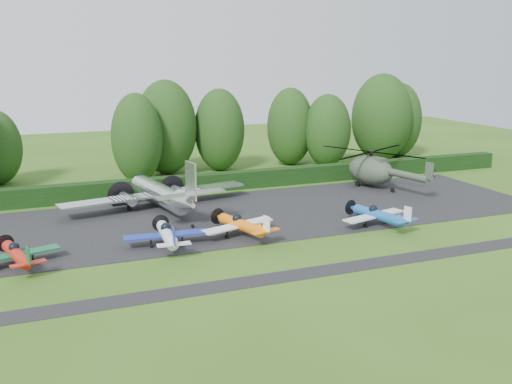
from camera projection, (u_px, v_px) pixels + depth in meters
name	position (u px, v px, depth m)	size (l,w,h in m)	color
ground	(231.00, 253.00, 44.78)	(160.00, 160.00, 0.00)	#325A19
apron	(197.00, 220.00, 53.84)	(70.00, 18.00, 0.01)	black
taxiway_verge	(259.00, 281.00, 39.34)	(70.00, 2.00, 0.00)	black
hedgerow	(171.00, 194.00, 63.81)	(90.00, 1.60, 2.00)	black
transport_plane	(160.00, 194.00, 56.75)	(19.48, 14.94, 6.24)	silver
light_plane_red	(17.00, 254.00, 41.57)	(6.41, 6.74, 2.46)	#B11E10
light_plane_white	(167.00, 234.00, 45.91)	(6.86, 7.21, 2.64)	silver
light_plane_orange	(241.00, 225.00, 48.57)	(6.88, 7.23, 2.64)	orange
light_plane_blue	(378.00, 215.00, 51.56)	(6.80, 7.15, 2.61)	#1B56A2
helicopter	(371.00, 168.00, 66.77)	(13.42, 15.72, 4.32)	#354031
sign_board	(398.00, 166.00, 73.55)	(3.40, 0.13, 1.91)	#3F3326
tree_1	(327.00, 131.00, 78.71)	(6.44, 6.44, 10.05)	black
tree_2	(382.00, 118.00, 83.03)	(8.74, 8.74, 12.66)	black
tree_3	(290.00, 127.00, 79.95)	(6.52, 6.52, 10.83)	black
tree_6	(137.00, 138.00, 68.50)	(6.14, 6.14, 10.88)	black
tree_7	(220.00, 130.00, 75.86)	(6.69, 6.69, 10.95)	black
tree_8	(398.00, 120.00, 85.98)	(7.13, 7.13, 11.24)	black
tree_9	(166.00, 128.00, 73.42)	(7.88, 7.88, 12.20)	black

